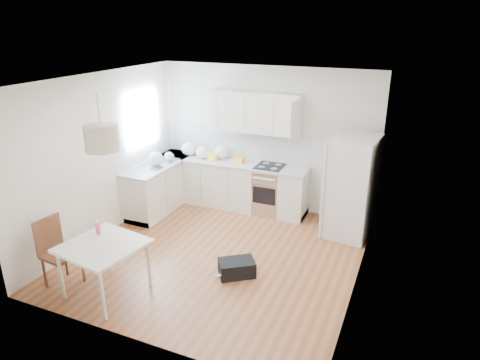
# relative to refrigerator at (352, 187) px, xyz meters

# --- Properties ---
(floor) EXTENTS (4.20, 4.20, 0.00)m
(floor) POSITION_rel_refrigerator_xyz_m (-1.75, -1.52, -0.85)
(floor) COLOR brown
(floor) RESTS_ON ground
(ceiling) EXTENTS (4.20, 4.20, 0.00)m
(ceiling) POSITION_rel_refrigerator_xyz_m (-1.75, -1.52, 1.85)
(ceiling) COLOR white
(ceiling) RESTS_ON wall_back
(wall_back) EXTENTS (4.20, 0.00, 4.20)m
(wall_back) POSITION_rel_refrigerator_xyz_m (-1.75, 0.58, 0.50)
(wall_back) COLOR beige
(wall_back) RESTS_ON floor
(wall_left) EXTENTS (0.00, 4.20, 4.20)m
(wall_left) POSITION_rel_refrigerator_xyz_m (-3.85, -1.52, 0.50)
(wall_left) COLOR beige
(wall_left) RESTS_ON floor
(wall_right) EXTENTS (0.00, 4.20, 4.20)m
(wall_right) POSITION_rel_refrigerator_xyz_m (0.35, -1.52, 0.50)
(wall_right) COLOR beige
(wall_right) RESTS_ON floor
(window_glassblock) EXTENTS (0.02, 1.00, 1.00)m
(window_glassblock) POSITION_rel_refrigerator_xyz_m (-3.84, -0.37, 0.90)
(window_glassblock) COLOR #BFE0F9
(window_glassblock) RESTS_ON wall_left
(cabinets_back) EXTENTS (3.00, 0.60, 0.88)m
(cabinets_back) POSITION_rel_refrigerator_xyz_m (-2.35, 0.28, -0.41)
(cabinets_back) COLOR silver
(cabinets_back) RESTS_ON floor
(cabinets_left) EXTENTS (0.60, 1.80, 0.88)m
(cabinets_left) POSITION_rel_refrigerator_xyz_m (-3.55, -0.32, -0.41)
(cabinets_left) COLOR silver
(cabinets_left) RESTS_ON floor
(counter_back) EXTENTS (3.02, 0.64, 0.04)m
(counter_back) POSITION_rel_refrigerator_xyz_m (-2.35, 0.28, 0.05)
(counter_back) COLOR #A2A4A7
(counter_back) RESTS_ON cabinets_back
(counter_left) EXTENTS (0.64, 1.82, 0.04)m
(counter_left) POSITION_rel_refrigerator_xyz_m (-3.55, -0.32, 0.05)
(counter_left) COLOR #A2A4A7
(counter_left) RESTS_ON cabinets_left
(backsplash_back) EXTENTS (3.00, 0.01, 0.58)m
(backsplash_back) POSITION_rel_refrigerator_xyz_m (-2.35, 0.57, 0.36)
(backsplash_back) COLOR white
(backsplash_back) RESTS_ON wall_back
(backsplash_left) EXTENTS (0.01, 1.80, 0.58)m
(backsplash_left) POSITION_rel_refrigerator_xyz_m (-3.84, -0.32, 0.36)
(backsplash_left) COLOR white
(backsplash_left) RESTS_ON wall_left
(upper_cabinets) EXTENTS (1.70, 0.32, 0.75)m
(upper_cabinets) POSITION_rel_refrigerator_xyz_m (-1.90, 0.42, 1.02)
(upper_cabinets) COLOR silver
(upper_cabinets) RESTS_ON wall_back
(range_oven) EXTENTS (0.50, 0.61, 0.88)m
(range_oven) POSITION_rel_refrigerator_xyz_m (-1.55, 0.28, -0.41)
(range_oven) COLOR silver
(range_oven) RESTS_ON floor
(sink) EXTENTS (0.50, 0.80, 0.16)m
(sink) POSITION_rel_refrigerator_xyz_m (-3.55, -0.37, 0.06)
(sink) COLOR silver
(sink) RESTS_ON counter_left
(refrigerator) EXTENTS (0.92, 0.95, 1.71)m
(refrigerator) POSITION_rel_refrigerator_xyz_m (0.00, 0.00, 0.00)
(refrigerator) COLOR silver
(refrigerator) RESTS_ON floor
(dining_table) EXTENTS (1.08, 1.08, 0.74)m
(dining_table) POSITION_rel_refrigerator_xyz_m (-2.67, -3.02, -0.19)
(dining_table) COLOR beige
(dining_table) RESTS_ON floor
(dining_chair) EXTENTS (0.46, 0.46, 0.98)m
(dining_chair) POSITION_rel_refrigerator_xyz_m (-3.36, -3.09, -0.37)
(dining_chair) COLOR #462315
(dining_chair) RESTS_ON floor
(drink_bottle) EXTENTS (0.08, 0.08, 0.21)m
(drink_bottle) POSITION_rel_refrigerator_xyz_m (-2.91, -2.81, -0.01)
(drink_bottle) COLOR #DF3E7A
(drink_bottle) RESTS_ON dining_table
(gym_bag) EXTENTS (0.60, 0.56, 0.23)m
(gym_bag) POSITION_rel_refrigerator_xyz_m (-1.25, -1.94, -0.74)
(gym_bag) COLOR black
(gym_bag) RESTS_ON floor
(pendant_lamp) EXTENTS (0.46, 0.46, 0.31)m
(pendant_lamp) POSITION_rel_refrigerator_xyz_m (-2.49, -3.01, 1.33)
(pendant_lamp) COLOR #C3B296
(pendant_lamp) RESTS_ON ceiling
(grocery_bag_a) EXTENTS (0.30, 0.25, 0.27)m
(grocery_bag_a) POSITION_rel_refrigerator_xyz_m (-3.27, 0.31, 0.20)
(grocery_bag_a) COLOR white
(grocery_bag_a) RESTS_ON counter_back
(grocery_bag_b) EXTENTS (0.27, 0.23, 0.24)m
(grocery_bag_b) POSITION_rel_refrigerator_xyz_m (-2.92, 0.23, 0.19)
(grocery_bag_b) COLOR white
(grocery_bag_b) RESTS_ON counter_back
(grocery_bag_c) EXTENTS (0.28, 0.24, 0.25)m
(grocery_bag_c) POSITION_rel_refrigerator_xyz_m (-2.58, 0.35, 0.19)
(grocery_bag_c) COLOR white
(grocery_bag_c) RESTS_ON counter_back
(grocery_bag_d) EXTENTS (0.19, 0.16, 0.17)m
(grocery_bag_d) POSITION_rel_refrigerator_xyz_m (-3.44, -0.15, 0.15)
(grocery_bag_d) COLOR white
(grocery_bag_d) RESTS_ON counter_back
(grocery_bag_e) EXTENTS (0.29, 0.24, 0.26)m
(grocery_bag_e) POSITION_rel_refrigerator_xyz_m (-3.52, -0.48, 0.19)
(grocery_bag_e) COLOR white
(grocery_bag_e) RESTS_ON counter_left
(snack_orange) EXTENTS (0.17, 0.12, 0.11)m
(snack_orange) POSITION_rel_refrigerator_xyz_m (-2.17, 0.30, 0.12)
(snack_orange) COLOR #FCA316
(snack_orange) RESTS_ON counter_back
(snack_yellow) EXTENTS (0.19, 0.12, 0.12)m
(snack_yellow) POSITION_rel_refrigerator_xyz_m (-2.70, 0.21, 0.13)
(snack_yellow) COLOR yellow
(snack_yellow) RESTS_ON counter_back
(snack_red) EXTENTS (0.16, 0.11, 0.11)m
(snack_red) POSITION_rel_refrigerator_xyz_m (-3.17, 0.36, 0.12)
(snack_red) COLOR red
(snack_red) RESTS_ON counter_back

